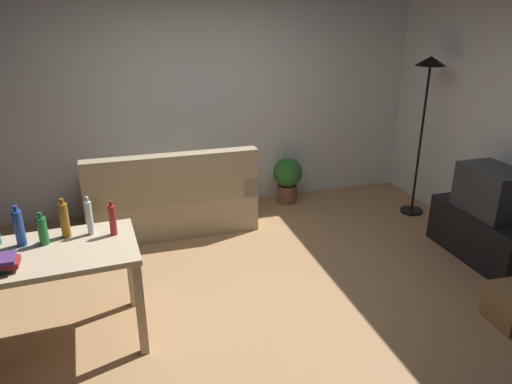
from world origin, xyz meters
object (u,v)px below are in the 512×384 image
Objects in this scene: tv_stand at (483,235)px; potted_plant at (288,177)px; bottle_amber at (64,220)px; torchiere_lamp at (427,93)px; desk at (48,265)px; tv at (492,191)px; bottle_blue at (19,228)px; bottle_green at (43,230)px; bottle_clear at (89,218)px; bottle_red at (113,220)px; couch at (172,201)px.

potted_plant is at bearing 35.12° from tv_stand.
tv_stand is 3.74× the size of bottle_amber.
torchiere_lamp is 1.46× the size of desk.
bottle_blue reaches higher than tv.
tv_stand is 3.90m from bottle_green.
bottle_red is at bearing -19.38° from bottle_clear.
potted_plant is (-1.33, 1.88, -0.37)m from tv.
desk is at bearing -140.62° from potted_plant.
desk is 0.32m from bottle_blue.
torchiere_lamp is at bearing 0.00° from tv_stand.
bottle_amber is at bearing 169.44° from bottle_red.
torchiere_lamp is 4.08m from bottle_green.
bottle_red reaches higher than desk.
tv_stand is at bearing 1.06° from bottle_green.
bottle_blue is at bearing -144.23° from potted_plant.
bottle_green is (0.15, -0.02, -0.03)m from bottle_blue.
bottle_amber is at bearing -162.82° from torchiere_lamp.
bottle_amber is (-0.92, -1.56, 0.58)m from couch.
couch reaches higher than tv_stand.
bottle_blue is at bearing -169.77° from bottle_amber.
bottle_amber is at bearing 178.21° from bottle_clear.
torchiere_lamp is at bearing -28.83° from potted_plant.
potted_plant is 3.34m from bottle_blue.
couch is at bearing 64.41° from bottle_clear.
bottle_red is (0.16, -0.06, -0.01)m from bottle_clear.
bottle_clear is at bearing 28.59° from desk.
tv is 0.48× the size of desk.
desk is 4.17× the size of bottle_blue.
couch is 3.03m from torchiere_lamp.
tv_stand is at bearing -0.08° from bottle_amber.
torchiere_lamp is (2.79, -0.42, 1.11)m from couch.
bottle_green is at bearing -142.32° from potted_plant.
torchiere_lamp reaches higher than bottle_amber.
bottle_red is (0.45, 0.13, 0.23)m from desk.
bottle_clear reaches higher than tv_stand.
bottle_red reaches higher than potted_plant.
potted_plant is 1.94× the size of bottle_amber.
bottle_amber reaches higher than tv_stand.
torchiere_lamp is 1.86m from potted_plant.
bottle_green is at bearing 91.05° from tv.
couch is at bearing 55.83° from desk.
couch is at bearing 57.17° from bottle_green.
couch is 1.61× the size of tv_stand.
potted_plant is (2.52, 2.06, -0.32)m from desk.
couch is 1.50m from potted_plant.
desk is 4.73× the size of bottle_red.
bottle_red is (-0.59, -1.62, 0.57)m from couch.
tv_stand is 3.70× the size of bottle_blue.
torchiere_lamp reaches higher than potted_plant.
torchiere_lamp is (0.00, 1.15, 1.17)m from tv_stand.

